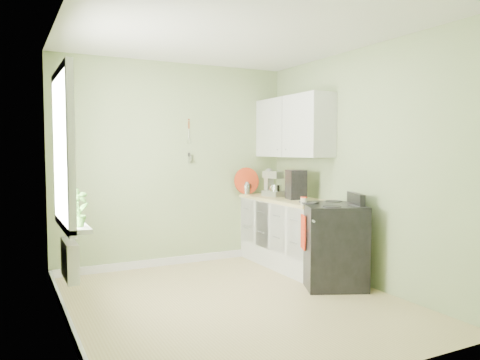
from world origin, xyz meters
name	(u,v)px	position (x,y,z in m)	size (l,w,h in m)	color
floor	(234,303)	(0.00, 0.00, -0.01)	(3.20, 3.60, 0.02)	tan
ceiling	(234,30)	(0.00, 0.00, 2.71)	(3.20, 3.60, 0.02)	white
wall_back	(174,164)	(0.00, 1.81, 1.35)	(3.20, 0.02, 2.70)	#97AA73
wall_left	(63,173)	(-1.61, 0.00, 1.35)	(0.02, 3.60, 2.70)	#97AA73
wall_right	(359,167)	(1.61, 0.00, 1.35)	(0.02, 3.60, 2.70)	#97AA73
base_cabinets	(289,234)	(1.30, 1.00, 0.43)	(0.60, 1.60, 0.87)	white
countertop	(288,200)	(1.29, 1.00, 0.89)	(0.64, 1.60, 0.04)	#DAC985
upper_cabinets	(293,127)	(1.43, 1.10, 1.85)	(0.35, 1.40, 0.80)	white
window	(61,149)	(-1.58, 0.30, 1.55)	(0.06, 1.14, 1.44)	white
window_sill	(72,223)	(-1.51, 0.30, 0.88)	(0.18, 1.14, 0.04)	white
radiator	(70,260)	(-1.54, 0.25, 0.55)	(0.12, 0.50, 0.35)	white
wall_utensils	(189,148)	(0.20, 1.78, 1.56)	(0.02, 0.14, 0.58)	#DAC985
stove	(333,244)	(1.28, 0.05, 0.47)	(0.95, 0.96, 1.05)	black
stand_mixer	(273,184)	(1.24, 1.31, 1.07)	(0.24, 0.34, 0.38)	#B2B2B7
kettle	(247,188)	(1.05, 1.72, 1.00)	(0.18, 0.10, 0.18)	silver
coffee_maker	(296,185)	(1.30, 0.83, 1.09)	(0.26, 0.28, 0.38)	black
red_tray	(247,181)	(1.05, 1.72, 1.10)	(0.38, 0.38, 0.02)	red
jar	(304,201)	(1.05, 0.30, 0.96)	(0.08, 0.08, 0.09)	beige
plant_a	(79,207)	(-1.50, -0.10, 1.07)	(0.17, 0.12, 0.33)	#356722
plant_b	(74,207)	(-1.50, 0.20, 1.04)	(0.15, 0.12, 0.27)	#356722
plant_c	(68,200)	(-1.50, 0.58, 1.06)	(0.18, 0.18, 0.32)	#356722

